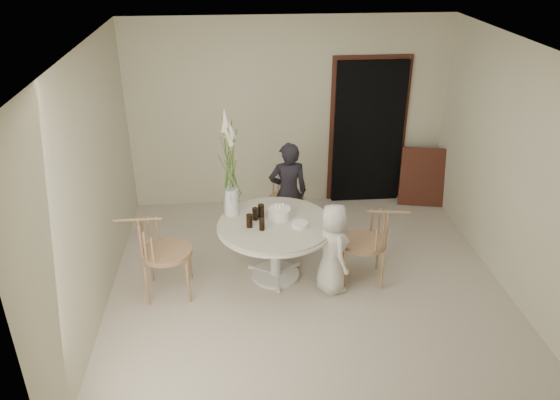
{
  "coord_description": "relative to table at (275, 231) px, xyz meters",
  "views": [
    {
      "loc": [
        -0.76,
        -5.12,
        3.75
      ],
      "look_at": [
        -0.29,
        0.3,
        0.99
      ],
      "focal_mm": 35.0,
      "sensor_mm": 36.0,
      "label": 1
    }
  ],
  "objects": [
    {
      "name": "cola_tumbler_c",
      "position": [
        -0.22,
        0.09,
        0.19
      ],
      "size": [
        0.08,
        0.08,
        0.15
      ],
      "primitive_type": "cylinder",
      "rotation": [
        0.0,
        0.0,
        -0.11
      ],
      "color": "black",
      "rests_on": "table"
    },
    {
      "name": "cola_tumbler_a",
      "position": [
        -0.29,
        -0.08,
        0.19
      ],
      "size": [
        0.09,
        0.09,
        0.15
      ],
      "primitive_type": "cylinder",
      "rotation": [
        0.0,
        0.0,
        0.21
      ],
      "color": "black",
      "rests_on": "table"
    },
    {
      "name": "cola_tumbler_d",
      "position": [
        -0.15,
        0.14,
        0.19
      ],
      "size": [
        0.09,
        0.09,
        0.16
      ],
      "primitive_type": "cylinder",
      "rotation": [
        0.0,
        0.0,
        -0.29
      ],
      "color": "black",
      "rests_on": "table"
    },
    {
      "name": "boy",
      "position": [
        0.61,
        -0.31,
        -0.08
      ],
      "size": [
        0.46,
        0.59,
        1.08
      ],
      "primitive_type": "imported",
      "rotation": [
        0.0,
        0.0,
        1.81
      ],
      "color": "silver",
      "rests_on": "ground"
    },
    {
      "name": "chair_left",
      "position": [
        -1.35,
        -0.19,
        0.01
      ],
      "size": [
        0.59,
        0.56,
        0.97
      ],
      "rotation": [
        0.0,
        0.0,
        1.59
      ],
      "color": "#A8795B",
      "rests_on": "ground"
    },
    {
      "name": "chair_right",
      "position": [
        1.13,
        -0.14,
        -0.03
      ],
      "size": [
        0.59,
        0.55,
        0.91
      ],
      "rotation": [
        0.0,
        0.0,
        -1.7
      ],
      "color": "#A8795B",
      "rests_on": "ground"
    },
    {
      "name": "doorway",
      "position": [
        1.5,
        1.94,
        0.43
      ],
      "size": [
        1.0,
        0.1,
        2.1
      ],
      "primitive_type": "cube",
      "color": "black",
      "rests_on": "ground"
    },
    {
      "name": "chair_far",
      "position": [
        0.27,
        1.24,
        -0.08
      ],
      "size": [
        0.57,
        0.59,
        0.82
      ],
      "rotation": [
        0.0,
        0.0,
        -0.37
      ],
      "color": "#A8795B",
      "rests_on": "ground"
    },
    {
      "name": "birthday_cake",
      "position": [
        0.06,
        0.1,
        0.18
      ],
      "size": [
        0.26,
        0.26,
        0.17
      ],
      "rotation": [
        0.0,
        0.0,
        -0.35
      ],
      "color": "white",
      "rests_on": "table"
    },
    {
      "name": "door_trim",
      "position": [
        1.5,
        1.98,
        0.49
      ],
      "size": [
        1.12,
        0.03,
        2.22
      ],
      "primitive_type": "cube",
      "color": "#59251E",
      "rests_on": "ground"
    },
    {
      "name": "plate_stack",
      "position": [
        0.26,
        -0.11,
        0.14
      ],
      "size": [
        0.22,
        0.22,
        0.05
      ],
      "primitive_type": "cylinder",
      "rotation": [
        0.0,
        0.0,
        -0.17
      ],
      "color": "white",
      "rests_on": "table"
    },
    {
      "name": "room_shell",
      "position": [
        0.35,
        -0.25,
        1.0
      ],
      "size": [
        4.5,
        4.5,
        4.5
      ],
      "color": "white",
      "rests_on": "ground"
    },
    {
      "name": "girl",
      "position": [
        0.23,
        0.85,
        0.06
      ],
      "size": [
        0.51,
        0.35,
        1.36
      ],
      "primitive_type": "imported",
      "rotation": [
        0.0,
        0.0,
        3.19
      ],
      "color": "black",
      "rests_on": "ground"
    },
    {
      "name": "flower_vase",
      "position": [
        -0.49,
        0.26,
        0.68
      ],
      "size": [
        0.17,
        0.17,
        1.28
      ],
      "rotation": [
        0.0,
        0.0,
        0.17
      ],
      "color": "silver",
      "rests_on": "table"
    },
    {
      "name": "cola_tumbler_b",
      "position": [
        -0.16,
        -0.15,
        0.18
      ],
      "size": [
        0.07,
        0.07,
        0.14
      ],
      "primitive_type": "cylinder",
      "rotation": [
        0.0,
        0.0,
        0.1
      ],
      "color": "black",
      "rests_on": "table"
    },
    {
      "name": "ground",
      "position": [
        0.35,
        -0.25,
        -0.62
      ],
      "size": [
        4.5,
        4.5,
        0.0
      ],
      "primitive_type": "plane",
      "color": "beige",
      "rests_on": "ground"
    },
    {
      "name": "picture_frame",
      "position": [
        2.3,
        1.7,
        -0.18
      ],
      "size": [
        0.68,
        0.33,
        0.86
      ],
      "primitive_type": "cube",
      "rotation": [
        -0.17,
        0.0,
        -0.21
      ],
      "color": "#59251E",
      "rests_on": "ground"
    },
    {
      "name": "table",
      "position": [
        0.0,
        0.0,
        0.0
      ],
      "size": [
        1.33,
        1.33,
        0.73
      ],
      "color": "silver",
      "rests_on": "ground"
    }
  ]
}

